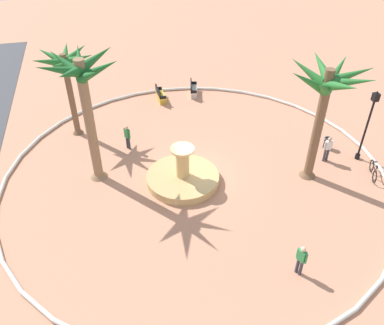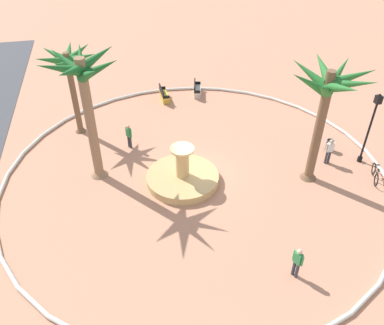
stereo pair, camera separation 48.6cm
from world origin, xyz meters
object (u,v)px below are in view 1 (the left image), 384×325
Objects in this scene: bench_west at (161,96)px; person_cyclist_photo at (127,136)px; palm_tree_mid_plaza at (326,94)px; person_cyclist_helmet at (328,148)px; bench_east at (193,90)px; trash_bin at (327,143)px; palm_tree_by_curb at (66,69)px; fountain at (183,177)px; palm_tree_near_fountain at (84,92)px; person_pedestrian_stroll at (301,259)px; bicycle_red_frame at (373,171)px; lamppost at (368,121)px.

person_cyclist_photo reaches higher than bench_west.
palm_tree_mid_plaza reaches higher than person_cyclist_helmet.
trash_bin is at bearing -144.28° from bench_east.
fountain is at bearing -139.21° from palm_tree_by_curb.
bench_east is (8.36, -7.48, -4.92)m from palm_tree_near_fountain.
bench_west is 1.00× the size of person_cyclist_helmet.
bench_east is at bearing 19.92° from palm_tree_mid_plaza.
person_pedestrian_stroll reaches higher than person_cyclist_photo.
bicycle_red_frame is (-3.13, -1.12, -0.00)m from trash_bin.
bicycle_red_frame is at bearing -53.45° from person_pedestrian_stroll.
bicycle_red_frame is at bearing -117.84° from palm_tree_by_curb.
person_cyclist_helmet is (-9.94, -5.58, 0.56)m from bench_east.
bench_east is 2.58m from bench_west.
person_cyclist_photo is (5.04, 9.55, -4.19)m from palm_tree_mid_plaza.
bicycle_red_frame is at bearing -139.22° from bench_west.
person_pedestrian_stroll is at bearing -151.39° from person_cyclist_photo.
person_cyclist_photo is (3.98, 11.14, -0.01)m from person_cyclist_helmet.
trash_bin is (-8.77, -6.31, 0.04)m from bench_east.
fountain is 6.85m from palm_tree_near_fountain.
fountain is at bearing 79.06° from bicycle_red_frame.
fountain is 10.62m from bicycle_red_frame.
fountain is at bearing 88.28° from lamppost.
person_pedestrian_stroll is at bearing -154.04° from fountain.
bench_east is 8.17m from person_cyclist_photo.
person_pedestrian_stroll is at bearing 126.55° from bicycle_red_frame.
bicycle_red_frame is at bearing -136.65° from person_cyclist_helmet.
lamppost reaches higher than bench_east.
fountain is at bearing 96.79° from trash_bin.
palm_tree_near_fountain is 4.41× the size of person_pedestrian_stroll.
palm_tree_by_curb reaches higher than person_cyclist_helmet.
person_cyclist_photo is 12.62m from person_pedestrian_stroll.
trash_bin is at bearing -91.70° from palm_tree_near_fountain.
bench_west is 0.36× the size of lamppost.
palm_tree_by_curb is at bearing 58.95° from palm_tree_mid_plaza.
palm_tree_mid_plaza is 4.19× the size of bicycle_red_frame.
bench_east is 11.42m from person_cyclist_helmet.
bench_west is (3.15, -5.98, -4.12)m from palm_tree_by_curb.
fountain is 9.38m from trash_bin.
person_pedestrian_stroll reaches higher than bench_west.
bench_west is 0.99× the size of person_pedestrian_stroll.
bicycle_red_frame is at bearing -160.28° from trash_bin.
palm_tree_by_curb is 3.45× the size of person_pedestrian_stroll.
bicycle_red_frame is (-1.70, 0.13, -2.22)m from lamppost.
fountain is 8.54m from palm_tree_mid_plaza.
fountain is at bearing -146.86° from person_cyclist_photo.
person_cyclist_photo is at bearing 137.01° from bench_east.
fountain is 2.49× the size of person_cyclist_photo.
bench_west is (-0.32, 2.56, 0.00)m from bench_east.
bicycle_red_frame is (-8.43, -15.97, -4.08)m from palm_tree_by_curb.
lamppost reaches higher than bicycle_red_frame.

